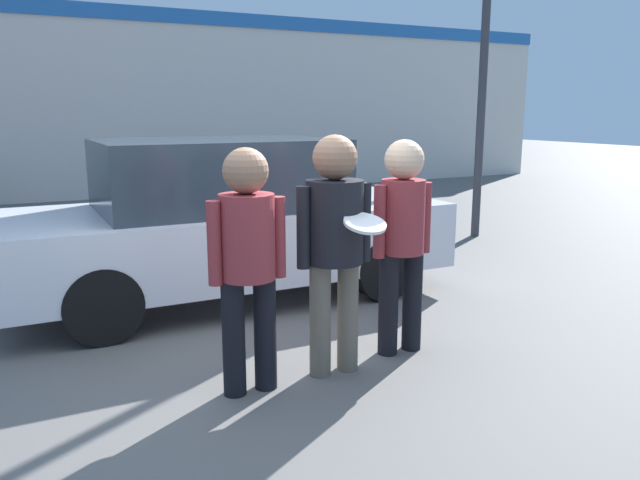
{
  "coord_description": "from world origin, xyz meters",
  "views": [
    {
      "loc": [
        -1.6,
        -3.88,
        1.84
      ],
      "look_at": [
        0.38,
        0.03,
        0.93
      ],
      "focal_mm": 35.0,
      "sensor_mm": 36.0,
      "label": 1
    }
  ],
  "objects_px": {
    "person_middle_with_frisbee": "(335,233)",
    "parked_car_near": "(225,221)",
    "person_right": "(402,230)",
    "person_left": "(248,251)"
  },
  "relations": [
    {
      "from": "person_middle_with_frisbee",
      "to": "parked_car_near",
      "type": "relative_size",
      "value": 0.4
    },
    {
      "from": "person_left",
      "to": "person_middle_with_frisbee",
      "type": "bearing_deg",
      "value": 1.46
    },
    {
      "from": "person_middle_with_frisbee",
      "to": "person_right",
      "type": "distance_m",
      "value": 0.65
    },
    {
      "from": "parked_car_near",
      "to": "person_middle_with_frisbee",
      "type": "bearing_deg",
      "value": -87.62
    },
    {
      "from": "person_right",
      "to": "parked_car_near",
      "type": "relative_size",
      "value": 0.38
    },
    {
      "from": "person_left",
      "to": "person_middle_with_frisbee",
      "type": "distance_m",
      "value": 0.64
    },
    {
      "from": "person_left",
      "to": "person_right",
      "type": "relative_size",
      "value": 0.99
    },
    {
      "from": "person_middle_with_frisbee",
      "to": "parked_car_near",
      "type": "height_order",
      "value": "person_middle_with_frisbee"
    },
    {
      "from": "person_right",
      "to": "person_middle_with_frisbee",
      "type": "bearing_deg",
      "value": -169.24
    },
    {
      "from": "person_middle_with_frisbee",
      "to": "parked_car_near",
      "type": "xyz_separation_m",
      "value": [
        -0.09,
        2.12,
        -0.24
      ]
    }
  ]
}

